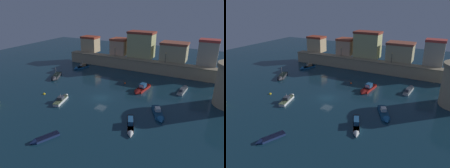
% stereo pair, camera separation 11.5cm
% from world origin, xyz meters
% --- Properties ---
extents(ground_plane, '(138.93, 138.93, 0.00)m').
position_xyz_m(ground_plane, '(0.00, 0.00, 0.00)').
color(ground_plane, '#112D3D').
extents(quay_wall, '(52.74, 3.29, 3.74)m').
position_xyz_m(quay_wall, '(0.00, 24.65, 1.88)').
color(quay_wall, tan).
rests_on(quay_wall, ground).
extents(old_town_backdrop, '(47.13, 5.94, 8.70)m').
position_xyz_m(old_town_backdrop, '(1.03, 28.64, 7.07)').
color(old_town_backdrop, tan).
rests_on(old_town_backdrop, ground).
extents(quay_lamp_0, '(0.32, 0.32, 3.22)m').
position_xyz_m(quay_lamp_0, '(-8.77, 24.65, 5.90)').
color(quay_lamp_0, black).
rests_on(quay_lamp_0, quay_wall).
extents(quay_lamp_1, '(0.32, 0.32, 3.15)m').
position_xyz_m(quay_lamp_1, '(8.62, 24.65, 5.86)').
color(quay_lamp_1, black).
rests_on(quay_lamp_1, quay_wall).
extents(moored_boat_0, '(1.84, 6.85, 1.58)m').
position_xyz_m(moored_boat_0, '(16.50, 13.62, 0.38)').
color(moored_boat_0, silver).
rests_on(moored_boat_0, ground).
extents(moored_boat_1, '(2.94, 6.55, 2.43)m').
position_xyz_m(moored_boat_1, '(-7.22, -5.09, 0.42)').
color(moored_boat_1, white).
rests_on(moored_boat_1, ground).
extents(moored_boat_2, '(3.90, 7.12, 1.62)m').
position_xyz_m(moored_boat_2, '(11.16, -8.25, 0.44)').
color(moored_boat_2, silver).
rests_on(moored_boat_2, ground).
extents(moored_boat_3, '(4.49, 6.81, 1.76)m').
position_xyz_m(moored_boat_3, '(14.55, -1.94, 0.36)').
color(moored_boat_3, '#195689').
rests_on(moored_boat_3, ground).
extents(moored_boat_5, '(4.54, 6.86, 3.56)m').
position_xyz_m(moored_boat_5, '(-19.03, 5.79, 0.44)').
color(moored_boat_5, '#333338').
rests_on(moored_boat_5, ground).
extents(moored_boat_6, '(2.49, 7.41, 2.24)m').
position_xyz_m(moored_boat_6, '(6.94, 8.57, 0.49)').
color(moored_boat_6, red).
rests_on(moored_boat_6, ground).
extents(moored_boat_7, '(3.08, 5.11, 1.09)m').
position_xyz_m(moored_boat_7, '(-0.19, -18.51, 0.26)').
color(moored_boat_7, navy).
rests_on(moored_boat_7, ground).
extents(moored_boat_8, '(2.97, 6.61, 3.15)m').
position_xyz_m(moored_boat_8, '(-18.38, 17.45, 0.43)').
color(moored_boat_8, '#195689').
rests_on(moored_boat_8, ground).
extents(mooring_buoy_0, '(0.66, 0.66, 0.66)m').
position_xyz_m(mooring_buoy_0, '(-13.55, -4.52, 0.00)').
color(mooring_buoy_0, yellow).
rests_on(mooring_buoy_0, ground).
extents(mooring_buoy_1, '(0.56, 0.56, 0.56)m').
position_xyz_m(mooring_buoy_1, '(1.13, 11.45, 0.00)').
color(mooring_buoy_1, '#EA4C19').
rests_on(mooring_buoy_1, ground).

